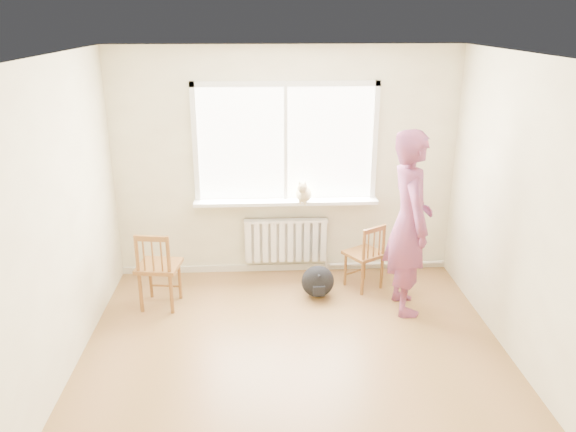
{
  "coord_description": "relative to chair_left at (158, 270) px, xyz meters",
  "views": [
    {
      "loc": [
        -0.29,
        -4.11,
        3.0
      ],
      "look_at": [
        -0.02,
        1.2,
        1.09
      ],
      "focal_mm": 35.0,
      "sensor_mm": 36.0,
      "label": 1
    }
  ],
  "objects": [
    {
      "name": "floor",
      "position": [
        1.4,
        -1.37,
        -0.44
      ],
      "size": [
        4.5,
        4.5,
        0.0
      ],
      "primitive_type": "plane",
      "color": "olive",
      "rests_on": "ground"
    },
    {
      "name": "ceiling",
      "position": [
        1.4,
        -1.37,
        2.26
      ],
      "size": [
        4.5,
        4.5,
        0.0
      ],
      "primitive_type": "plane",
      "rotation": [
        3.14,
        0.0,
        0.0
      ],
      "color": "white",
      "rests_on": "back_wall"
    },
    {
      "name": "back_wall",
      "position": [
        1.4,
        0.88,
        0.91
      ],
      "size": [
        4.0,
        0.01,
        2.7
      ],
      "primitive_type": "cube",
      "color": "#EDE7BD",
      "rests_on": "ground"
    },
    {
      "name": "window",
      "position": [
        1.4,
        0.85,
        1.22
      ],
      "size": [
        2.12,
        0.05,
        1.42
      ],
      "color": "white",
      "rests_on": "back_wall"
    },
    {
      "name": "windowsill",
      "position": [
        1.4,
        0.77,
        0.49
      ],
      "size": [
        2.15,
        0.22,
        0.04
      ],
      "primitive_type": "cube",
      "color": "white",
      "rests_on": "back_wall"
    },
    {
      "name": "radiator",
      "position": [
        1.4,
        0.79,
        -0.01
      ],
      "size": [
        1.0,
        0.12,
        0.55
      ],
      "color": "white",
      "rests_on": "back_wall"
    },
    {
      "name": "heating_pipe",
      "position": [
        2.65,
        0.82,
        -0.36
      ],
      "size": [
        1.4,
        0.04,
        0.04
      ],
      "primitive_type": "cylinder",
      "rotation": [
        0.0,
        1.57,
        0.0
      ],
      "color": "silver",
      "rests_on": "back_wall"
    },
    {
      "name": "baseboard",
      "position": [
        1.4,
        0.86,
        -0.4
      ],
      "size": [
        4.0,
        0.03,
        0.08
      ],
      "primitive_type": "cube",
      "color": "beige",
      "rests_on": "ground"
    },
    {
      "name": "chair_left",
      "position": [
        0.0,
        0.0,
        0.0
      ],
      "size": [
        0.49,
        0.47,
        0.88
      ],
      "rotation": [
        0.0,
        0.0,
        3.01
      ],
      "color": "brown",
      "rests_on": "floor"
    },
    {
      "name": "chair_right",
      "position": [
        2.31,
        0.34,
        -0.05
      ],
      "size": [
        0.53,
        0.52,
        0.79
      ],
      "rotation": [
        0.0,
        0.0,
        3.69
      ],
      "color": "brown",
      "rests_on": "floor"
    },
    {
      "name": "person",
      "position": [
        2.64,
        -0.14,
        0.53
      ],
      "size": [
        0.49,
        0.73,
        1.95
      ],
      "primitive_type": "imported",
      "rotation": [
        0.0,
        0.0,
        1.61
      ],
      "color": "#C84270",
      "rests_on": "floor"
    },
    {
      "name": "cat",
      "position": [
        1.6,
        0.68,
        0.62
      ],
      "size": [
        0.24,
        0.43,
        0.29
      ],
      "rotation": [
        0.0,
        0.0,
        -0.19
      ],
      "color": "#CBB98A",
      "rests_on": "windowsill"
    },
    {
      "name": "backpack",
      "position": [
        1.73,
        0.16,
        -0.26
      ],
      "size": [
        0.38,
        0.3,
        0.37
      ],
      "primitive_type": "ellipsoid",
      "rotation": [
        0.0,
        0.0,
        -0.06
      ],
      "color": "black",
      "rests_on": "floor"
    }
  ]
}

